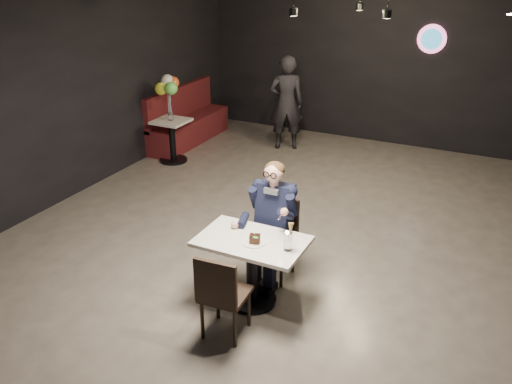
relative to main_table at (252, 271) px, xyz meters
The scene contains 16 objects.
floor 1.37m from the main_table, 97.42° to the left, with size 9.00×9.00×0.00m, color slate.
wall_sign 6.03m from the main_table, 83.78° to the left, with size 0.50×0.06×0.50m, color pink, non-canonical shape.
main_table is the anchor object (origin of this frame).
chair_far 0.56m from the main_table, 90.00° to the left, with size 0.42×0.46×0.92m, color black.
chair_near 0.57m from the main_table, 90.00° to the right, with size 0.42×0.46×0.92m, color black.
seated_man 0.65m from the main_table, 90.00° to the left, with size 0.60×0.80×1.44m, color black.
dessert_plate 0.39m from the main_table, 48.69° to the right, with size 0.24×0.24×0.01m, color white.
cake_slice 0.43m from the main_table, 43.29° to the right, with size 0.11×0.09×0.07m, color black.
mint_leaf 0.48m from the main_table, 47.29° to the right, with size 0.07×0.04×0.01m, color #2A8033.
sundae_glass 0.62m from the main_table, ahead, with size 0.08×0.08×0.19m, color silver.
wafer_cone 0.75m from the main_table, ahead, with size 0.06×0.06×0.12m, color #B18F48.
booth_bench 5.36m from the main_table, 129.65° to the left, with size 0.53×2.13×1.06m, color #4B101A.
side_table 4.42m from the main_table, 134.94° to the left, with size 0.56×0.56×0.70m, color silver.
balloon_vase 4.44m from the main_table, 134.94° to the left, with size 0.09×0.09×0.14m, color silver.
balloon_bunch 4.50m from the main_table, 134.94° to the left, with size 0.39×0.39×0.64m, color yellow.
passerby 4.95m from the main_table, 109.24° to the left, with size 0.63×0.41×1.73m, color black.
Camera 1 is at (2.32, -5.60, 3.44)m, focal length 38.00 mm.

